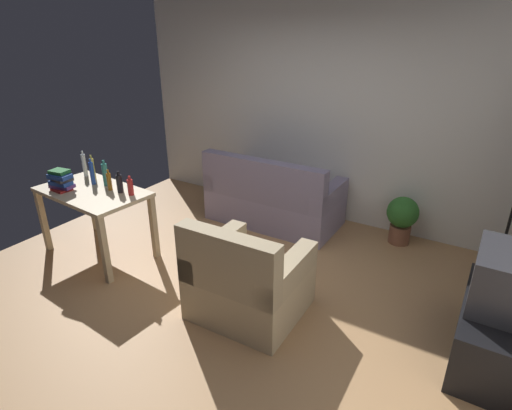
% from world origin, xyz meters
% --- Properties ---
extents(ground_plane, '(5.20, 4.40, 0.02)m').
position_xyz_m(ground_plane, '(0.00, 0.00, -0.01)').
color(ground_plane, tan).
extents(wall_rear, '(5.20, 0.10, 2.70)m').
position_xyz_m(wall_rear, '(0.00, 2.20, 1.35)').
color(wall_rear, silver).
rests_on(wall_rear, ground_plane).
extents(couch, '(1.64, 0.84, 0.92)m').
position_xyz_m(couch, '(-0.32, 1.59, 0.31)').
color(couch, gray).
rests_on(couch, ground_plane).
extents(tv_stand, '(0.44, 1.10, 0.48)m').
position_xyz_m(tv_stand, '(2.25, 0.39, 0.24)').
color(tv_stand, black).
rests_on(tv_stand, ground_plane).
extents(tv, '(0.41, 0.60, 0.44)m').
position_xyz_m(tv, '(2.25, 0.39, 0.70)').
color(tv, '#2D2D33').
rests_on(tv, tv_stand).
extents(desk, '(1.25, 0.80, 0.76)m').
position_xyz_m(desk, '(-1.58, -0.09, 0.65)').
color(desk, '#C6B28E').
rests_on(desk, ground_plane).
extents(potted_plant, '(0.36, 0.36, 0.57)m').
position_xyz_m(potted_plant, '(1.23, 1.90, 0.33)').
color(potted_plant, brown).
rests_on(potted_plant, ground_plane).
extents(armchair, '(0.91, 0.86, 0.92)m').
position_xyz_m(armchair, '(0.39, -0.14, 0.32)').
color(armchair, tan).
rests_on(armchair, ground_plane).
extents(bottle_clear, '(0.05, 0.05, 0.30)m').
position_xyz_m(bottle_clear, '(-2.00, 0.17, 0.89)').
color(bottle_clear, silver).
rests_on(bottle_clear, desk).
extents(bottle_squat, '(0.05, 0.05, 0.28)m').
position_xyz_m(bottle_squat, '(-1.84, 0.16, 0.88)').
color(bottle_squat, '#BCB24C').
rests_on(bottle_squat, desk).
extents(bottle_blue, '(0.05, 0.05, 0.29)m').
position_xyz_m(bottle_blue, '(-1.71, 0.04, 0.89)').
color(bottle_blue, '#2347A3').
rests_on(bottle_blue, desk).
extents(bottle_tall, '(0.06, 0.06, 0.28)m').
position_xyz_m(bottle_tall, '(-1.56, 0.09, 0.89)').
color(bottle_tall, teal).
rests_on(bottle_tall, desk).
extents(bottle_amber, '(0.05, 0.05, 0.23)m').
position_xyz_m(bottle_amber, '(-1.41, 0.01, 0.86)').
color(bottle_amber, '#9E6019').
rests_on(bottle_amber, desk).
extents(bottle_dark, '(0.06, 0.06, 0.23)m').
position_xyz_m(bottle_dark, '(-1.27, 0.03, 0.86)').
color(bottle_dark, black).
rests_on(bottle_dark, desk).
extents(bottle_red, '(0.06, 0.06, 0.21)m').
position_xyz_m(bottle_red, '(-1.12, 0.04, 0.85)').
color(bottle_red, '#AD2323').
rests_on(bottle_red, desk).
extents(book_stack, '(0.28, 0.18, 0.22)m').
position_xyz_m(book_stack, '(-1.84, -0.25, 0.87)').
color(book_stack, maroon).
rests_on(book_stack, desk).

